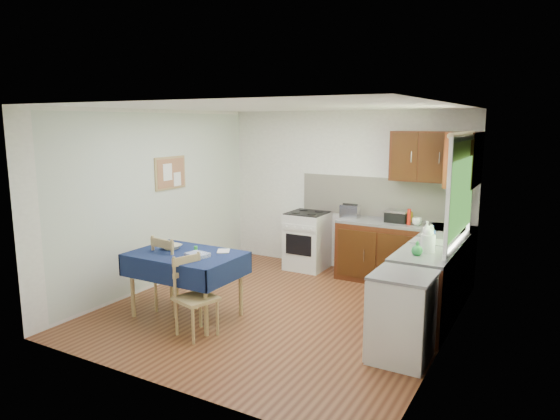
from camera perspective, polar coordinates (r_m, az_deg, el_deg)
The scene contains 33 objects.
floor at distance 6.38m, azimuth -0.13°, elevation -11.34°, with size 4.20×4.20×0.00m, color #4F2715.
ceiling at distance 5.94m, azimuth -0.14°, elevation 11.71°, with size 4.00×4.20×0.02m, color white.
wall_back at distance 7.91m, azimuth 7.40°, elevation 2.14°, with size 4.00×0.02×2.50m, color silver.
wall_front at distance 4.38m, azimuth -13.87°, elevation -4.51°, with size 4.00×0.02×2.50m, color silver.
wall_left at distance 7.23m, azimuth -14.06°, elevation 1.17°, with size 0.02×4.20×2.50m, color silver.
wall_right at distance 5.36m, azimuth 18.81°, elevation -2.10°, with size 0.02×4.20×2.50m, color silver.
base_cabinets at distance 6.88m, azimuth 15.13°, elevation -6.31°, with size 1.90×2.30×0.86m.
worktop_back at distance 7.36m, azimuth 14.04°, elevation -1.59°, with size 1.90×0.60×0.04m, color slate.
worktop_right at distance 6.12m, azimuth 17.01°, elevation -4.08°, with size 0.60×1.70×0.04m, color slate.
worktop_corner at distance 7.22m, azimuth 19.01°, elevation -2.07°, with size 0.60×0.60×0.04m, color slate.
splashback at distance 7.69m, azimuth 11.84°, elevation 1.40°, with size 2.70×0.02×0.60m, color silver.
upper_cabinets at distance 7.12m, azimuth 18.07°, elevation 5.71°, with size 1.20×0.85×0.70m.
stove at distance 7.99m, azimuth 3.13°, elevation -3.49°, with size 0.60×0.61×0.92m.
window at distance 5.98m, azimuth 20.03°, elevation 2.94°, with size 0.04×1.48×1.26m.
fridge at distance 5.14m, azimuth 13.75°, elevation -11.80°, with size 0.58×0.60×0.89m.
corkboard at distance 7.38m, azimuth -12.41°, elevation 4.15°, with size 0.04×0.62×0.47m.
dining_table at distance 6.08m, azimuth -10.70°, elevation -5.81°, with size 1.30×0.88×0.79m.
chair_far at distance 6.30m, azimuth -12.24°, elevation -6.93°, with size 0.48×0.48×0.97m.
chair_near at distance 5.63m, azimuth -9.82°, elevation -9.37°, with size 0.49×0.49×0.89m.
toaster at distance 7.59m, azimuth 8.02°, elevation -0.13°, with size 0.28×0.17×0.22m.
sandwich_press at distance 7.38m, azimuth 13.21°, elevation -0.68°, with size 0.30×0.26×0.18m.
sauce_bottle at distance 7.21m, azimuth 14.53°, elevation -0.78°, with size 0.05×0.05×0.23m, color red.
yellow_packet at distance 7.46m, azimuth 14.46°, elevation -0.74°, with size 0.11×0.07×0.14m, color gold.
dish_rack at distance 6.25m, azimuth 16.72°, elevation -3.38°, with size 0.41×0.31×0.20m.
kettle at distance 5.77m, azimuth 16.55°, elevation -3.49°, with size 0.16×0.16×0.27m.
cup at distance 7.24m, azimuth 15.37°, elevation -1.26°, with size 0.14×0.14×0.11m, color white.
soap_bottle_a at distance 6.17m, azimuth 16.41°, elevation -2.46°, with size 0.10×0.10×0.27m, color silver.
soap_bottle_b at distance 6.43m, azimuth 16.89°, elevation -2.46°, with size 0.08×0.08×0.17m, color blue.
soap_bottle_c at distance 5.61m, azimuth 15.40°, elevation -4.24°, with size 0.12×0.12×0.16m, color green.
plate_bowl at distance 6.26m, azimuth -12.33°, elevation -4.14°, with size 0.24×0.24×0.06m, color #EBE6C0.
book at distance 6.05m, azimuth -7.16°, elevation -4.70°, with size 0.14×0.20×0.01m, color white.
spice_jar at distance 6.02m, azimuth -9.60°, elevation -4.49°, with size 0.04×0.04×0.09m, color green.
tea_towel at distance 5.87m, azimuth -9.42°, elevation -5.08°, with size 0.25×0.19×0.04m, color navy.
Camera 1 is at (2.93, -5.17, 2.33)m, focal length 32.00 mm.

